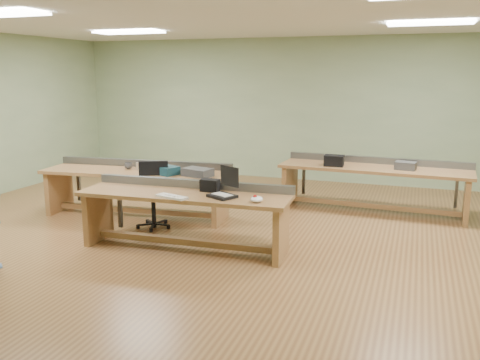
# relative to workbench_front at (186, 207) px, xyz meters

# --- Properties ---
(floor) EXTENTS (10.00, 10.00, 0.00)m
(floor) POSITION_rel_workbench_front_xyz_m (0.35, 0.84, -0.55)
(floor) COLOR olive
(floor) RESTS_ON ground
(ceiling) EXTENTS (10.00, 10.00, 0.00)m
(ceiling) POSITION_rel_workbench_front_xyz_m (0.35, 0.84, 2.45)
(ceiling) COLOR silver
(ceiling) RESTS_ON wall_back
(wall_back) EXTENTS (10.00, 0.04, 3.00)m
(wall_back) POSITION_rel_workbench_front_xyz_m (0.35, 4.84, 0.95)
(wall_back) COLOR #95AA81
(wall_back) RESTS_ON floor
(wall_front) EXTENTS (10.00, 0.04, 3.00)m
(wall_front) POSITION_rel_workbench_front_xyz_m (0.35, -3.16, 0.95)
(wall_front) COLOR #95AA81
(wall_front) RESTS_ON floor
(fluor_panels) EXTENTS (6.20, 3.50, 0.03)m
(fluor_panels) POSITION_rel_workbench_front_xyz_m (0.35, 0.84, 2.42)
(fluor_panels) COLOR white
(fluor_panels) RESTS_ON ceiling
(workbench_front) EXTENTS (2.79, 0.87, 0.86)m
(workbench_front) POSITION_rel_workbench_front_xyz_m (0.00, 0.00, 0.00)
(workbench_front) COLOR #A57245
(workbench_front) RESTS_ON floor
(workbench_mid) EXTENTS (3.06, 1.08, 0.86)m
(workbench_mid) POSITION_rel_workbench_front_xyz_m (-1.40, 1.15, 0.01)
(workbench_mid) COLOR #A57245
(workbench_mid) RESTS_ON floor
(workbench_back) EXTENTS (3.10, 0.99, 0.86)m
(workbench_back) POSITION_rel_workbench_front_xyz_m (2.15, 2.72, 0.01)
(workbench_back) COLOR #A57245
(workbench_back) RESTS_ON floor
(laptop_base) EXTENTS (0.40, 0.38, 0.03)m
(laptop_base) POSITION_rel_workbench_front_xyz_m (0.55, -0.09, 0.21)
(laptop_base) COLOR black
(laptop_base) RESTS_ON workbench_front
(laptop_screen) EXTENTS (0.29, 0.16, 0.25)m
(laptop_screen) POSITION_rel_workbench_front_xyz_m (0.60, 0.03, 0.45)
(laptop_screen) COLOR black
(laptop_screen) RESTS_ON laptop_base
(keyboard) EXTENTS (0.45, 0.26, 0.02)m
(keyboard) POSITION_rel_workbench_front_xyz_m (-0.04, -0.31, 0.21)
(keyboard) COLOR beige
(keyboard) RESTS_ON workbench_front
(trackball_mouse) EXTENTS (0.20, 0.22, 0.07)m
(trackball_mouse) POSITION_rel_workbench_front_xyz_m (1.02, -0.17, 0.23)
(trackball_mouse) COLOR white
(trackball_mouse) RESTS_ON workbench_front
(camera_bag) EXTENTS (0.24, 0.15, 0.16)m
(camera_bag) POSITION_rel_workbench_front_xyz_m (0.28, 0.17, 0.28)
(camera_bag) COLOR black
(camera_bag) RESTS_ON workbench_front
(task_chair) EXTENTS (0.69, 0.69, 0.97)m
(task_chair) POSITION_rel_workbench_front_xyz_m (-0.87, 0.71, -0.20)
(task_chair) COLOR black
(task_chair) RESTS_ON floor
(parts_bin_teal) EXTENTS (0.43, 0.38, 0.12)m
(parts_bin_teal) POSITION_rel_workbench_front_xyz_m (-0.79, 1.00, 0.26)
(parts_bin_teal) COLOR #163A47
(parts_bin_teal) RESTS_ON workbench_mid
(parts_bin_grey) EXTENTS (0.48, 0.37, 0.12)m
(parts_bin_grey) POSITION_rel_workbench_front_xyz_m (-0.29, 1.04, 0.25)
(parts_bin_grey) COLOR #3A3A3D
(parts_bin_grey) RESTS_ON workbench_mid
(mug) EXTENTS (0.14, 0.14, 0.10)m
(mug) POSITION_rel_workbench_front_xyz_m (-1.57, 1.20, 0.25)
(mug) COLOR #3A3A3D
(mug) RESTS_ON workbench_mid
(drinks_can) EXTENTS (0.07, 0.07, 0.12)m
(drinks_can) POSITION_rel_workbench_front_xyz_m (-1.39, 1.19, 0.25)
(drinks_can) COLOR silver
(drinks_can) RESTS_ON workbench_mid
(storage_box_back) EXTENTS (0.32, 0.23, 0.18)m
(storage_box_back) POSITION_rel_workbench_front_xyz_m (1.51, 2.56, 0.29)
(storage_box_back) COLOR black
(storage_box_back) RESTS_ON workbench_back
(tray_back) EXTENTS (0.35, 0.28, 0.13)m
(tray_back) POSITION_rel_workbench_front_xyz_m (2.64, 2.62, 0.26)
(tray_back) COLOR #3A3A3D
(tray_back) RESTS_ON workbench_back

